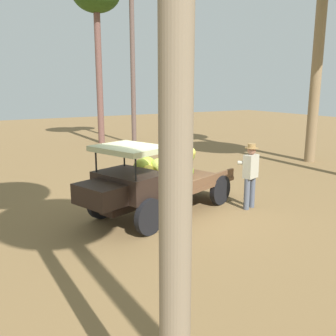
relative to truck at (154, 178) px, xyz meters
name	(u,v)px	position (x,y,z in m)	size (l,w,h in m)	color
ground_plane	(164,214)	(-0.18, 0.18, -0.92)	(60.00, 60.00, 0.00)	olive
truck	(154,178)	(0.00, 0.00, 0.00)	(4.66, 2.88, 1.85)	black
farmer	(250,172)	(-2.34, 0.91, 0.06)	(0.54, 0.50, 1.73)	#545C6C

